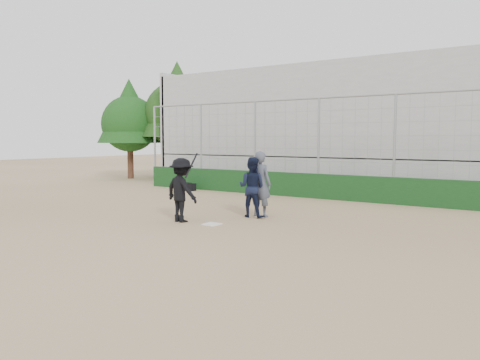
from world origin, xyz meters
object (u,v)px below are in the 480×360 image
Objects in this scene: batter_at_plate at (181,190)px; catcher_crouched at (252,197)px; umpire at (260,187)px; equipment_bag at (187,187)px.

catcher_crouched is (1.26, 1.78, -0.31)m from batter_at_plate.
umpire is (0.14, 0.28, 0.29)m from catcher_crouched.
equipment_bag is (-6.51, 4.62, -0.44)m from catcher_crouched.
equipment_bag is (-6.65, 4.34, -0.74)m from umpire.
batter_at_plate is at bearing -125.39° from catcher_crouched.
equipment_bag is at bearing 144.63° from catcher_crouched.
catcher_crouched is 0.68× the size of umpire.
catcher_crouched is 7.99m from equipment_bag.
batter_at_plate reaches higher than equipment_bag.
umpire is at bearing 63.09° from catcher_crouched.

